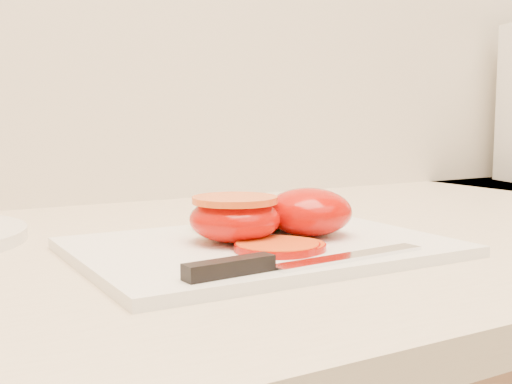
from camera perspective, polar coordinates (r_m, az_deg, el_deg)
cutting_board at (r=0.59m, az=0.49°, el=-4.93°), size 0.33×0.24×0.01m
tomato_half_dome at (r=0.62m, az=4.69°, el=-1.76°), size 0.08×0.08×0.05m
tomato_half_cut at (r=0.59m, az=-1.89°, el=-2.24°), size 0.08×0.08×0.04m
tomato_slice_0 at (r=0.55m, az=1.90°, el=-4.88°), size 0.07×0.07×0.01m
tomato_slice_1 at (r=0.55m, az=2.89°, el=-4.85°), size 0.06×0.06×0.01m
lettuce_leaf_0 at (r=0.66m, az=-0.68°, el=-2.05°), size 0.13×0.10×0.03m
knife at (r=0.49m, az=2.15°, el=-6.32°), size 0.22×0.03×0.01m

